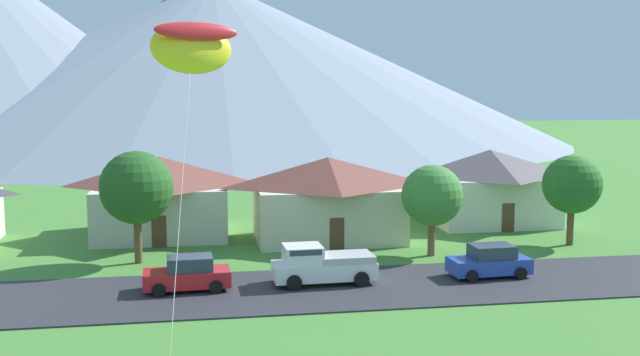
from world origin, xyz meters
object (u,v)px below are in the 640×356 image
(house_rightmost, at_px, (489,185))
(kite_flyer_with_kite, at_px, (192,56))
(tree_left_of_center, at_px, (432,196))
(tree_center, at_px, (136,188))
(parked_car_blue_west_end, at_px, (490,262))
(house_leftmost, at_px, (161,195))
(house_right_center, at_px, (328,197))
(tree_near_left, at_px, (572,185))
(parked_car_red_mid_west, at_px, (188,274))
(pickup_truck_white_east_side, at_px, (321,264))

(house_rightmost, distance_m, kite_flyer_with_kite, 35.99)
(tree_left_of_center, bearing_deg, kite_flyer_with_kite, -126.78)
(tree_left_of_center, distance_m, tree_center, 17.10)
(tree_left_of_center, distance_m, parked_car_blue_west_end, 6.23)
(house_rightmost, bearing_deg, house_leftmost, -178.98)
(house_right_center, relative_size, kite_flyer_with_kite, 0.84)
(tree_near_left, distance_m, tree_left_of_center, 9.73)
(parked_car_blue_west_end, height_order, kite_flyer_with_kite, kite_flyer_with_kite)
(house_leftmost, height_order, parked_car_red_mid_west, house_leftmost)
(house_rightmost, xyz_separation_m, kite_flyer_with_kite, (-21.28, -27.87, 8.09))
(house_leftmost, bearing_deg, pickup_truck_white_east_side, -59.20)
(house_rightmost, bearing_deg, tree_left_of_center, -128.46)
(tree_left_of_center, xyz_separation_m, pickup_truck_white_east_side, (-7.55, -5.27, -2.55))
(house_rightmost, height_order, tree_near_left, tree_near_left)
(house_rightmost, relative_size, tree_left_of_center, 1.69)
(parked_car_red_mid_west, bearing_deg, pickup_truck_white_east_side, 1.09)
(kite_flyer_with_kite, bearing_deg, parked_car_blue_west_end, 40.59)
(house_leftmost, height_order, house_rightmost, house_rightmost)
(tree_center, xyz_separation_m, parked_car_red_mid_west, (2.83, -6.46, -3.46))
(kite_flyer_with_kite, bearing_deg, parked_car_red_mid_west, 91.99)
(house_rightmost, height_order, parked_car_red_mid_west, house_rightmost)
(house_leftmost, distance_m, pickup_truck_white_east_side, 16.74)
(house_right_center, relative_size, parked_car_blue_west_end, 2.35)
(house_leftmost, relative_size, kite_flyer_with_kite, 0.77)
(house_leftmost, relative_size, parked_car_blue_west_end, 2.16)
(pickup_truck_white_east_side, relative_size, kite_flyer_with_kite, 0.44)
(house_rightmost, xyz_separation_m, parked_car_blue_west_end, (-6.10, -14.87, -1.95))
(house_rightmost, bearing_deg, parked_car_red_mid_west, -145.65)
(house_right_center, xyz_separation_m, pickup_truck_white_east_side, (-2.30, -10.82, -1.76))
(house_leftmost, bearing_deg, tree_left_of_center, -29.33)
(parked_car_blue_west_end, distance_m, kite_flyer_with_kite, 22.37)
(house_leftmost, height_order, kite_flyer_with_kite, kite_flyer_with_kite)
(house_rightmost, bearing_deg, house_right_center, -162.97)
(tree_near_left, bearing_deg, tree_left_of_center, -171.83)
(house_right_center, height_order, parked_car_red_mid_west, house_right_center)
(house_right_center, bearing_deg, parked_car_red_mid_west, -129.34)
(house_right_center, xyz_separation_m, tree_left_of_center, (5.25, -5.54, 0.78))
(house_rightmost, xyz_separation_m, tree_near_left, (2.12, -8.07, 1.05))
(tree_center, relative_size, kite_flyer_with_kite, 0.53)
(parked_car_blue_west_end, height_order, parked_car_red_mid_west, same)
(house_leftmost, relative_size, pickup_truck_white_east_side, 1.76)
(tree_left_of_center, relative_size, pickup_truck_white_east_side, 1.04)
(tree_left_of_center, relative_size, parked_car_blue_west_end, 1.27)
(house_rightmost, xyz_separation_m, tree_center, (-24.56, -8.40, 1.51))
(tree_left_of_center, bearing_deg, pickup_truck_white_east_side, -145.07)
(tree_center, height_order, parked_car_red_mid_west, tree_center)
(house_right_center, distance_m, parked_car_red_mid_west, 14.29)
(house_rightmost, distance_m, tree_center, 26.00)
(parked_car_blue_west_end, bearing_deg, house_right_center, 121.29)
(parked_car_blue_west_end, bearing_deg, pickup_truck_white_east_side, 179.09)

